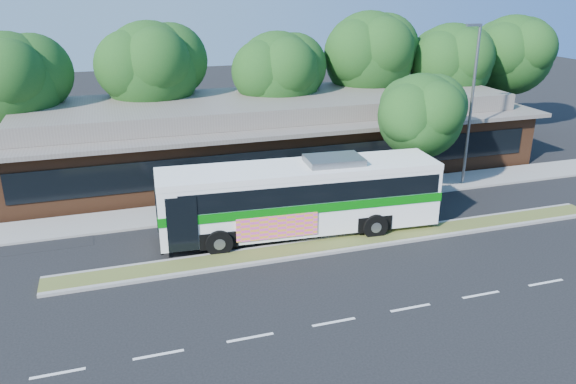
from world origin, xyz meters
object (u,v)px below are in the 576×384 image
Objects in this scene: sedan at (38,196)px; sidewalk_tree at (425,114)px; lamp_post at (471,101)px; transit_bus at (301,193)px.

sedan is 20.88m from sidewalk_tree.
lamp_post reaches higher than sedan.
sedan is (-12.04, 7.33, -1.41)m from transit_bus.
lamp_post is at bearing 10.35° from sidewalk_tree.
sedan is 0.63× the size of sidewalk_tree.
sidewalk_tree is at bearing -106.39° from sedan.
sedan is at bearing 170.91° from lamp_post.
lamp_post is at bearing -103.33° from sedan.
lamp_post is at bearing 21.45° from transit_bus.
lamp_post reaches higher than sidewalk_tree.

